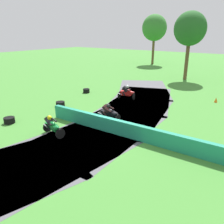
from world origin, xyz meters
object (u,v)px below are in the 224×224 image
at_px(motorcycle_lead_green, 52,126).
at_px(tire_stack_mid_a, 9,120).
at_px(traffic_cone, 216,100).
at_px(tire_stack_mid_b, 60,104).
at_px(motorcycle_chase_black, 109,113).
at_px(motorcycle_trailing_red, 127,92).
at_px(tire_stack_far, 86,91).

bearing_deg(motorcycle_lead_green, tire_stack_mid_a, -174.43).
distance_m(motorcycle_lead_green, traffic_cone, 14.30).
xyz_separation_m(tire_stack_mid_a, tire_stack_mid_b, (0.04, 4.52, 0.00)).
xyz_separation_m(motorcycle_lead_green, tire_stack_mid_a, (-3.94, -0.38, -0.44)).
bearing_deg(traffic_cone, tire_stack_mid_a, -127.78).
bearing_deg(motorcycle_chase_black, traffic_cone, 61.31).
bearing_deg(traffic_cone, motorcycle_lead_green, -116.15).
height_order(motorcycle_trailing_red, tire_stack_mid_a, motorcycle_trailing_red).
height_order(tire_stack_mid_a, traffic_cone, traffic_cone).
xyz_separation_m(motorcycle_lead_green, motorcycle_chase_black, (1.35, 3.78, -0.01)).
relative_size(tire_stack_mid_b, tire_stack_far, 1.10).
distance_m(motorcycle_chase_black, motorcycle_trailing_red, 5.60).
xyz_separation_m(motorcycle_trailing_red, tire_stack_mid_a, (-3.43, -9.44, -0.45)).
bearing_deg(tire_stack_far, motorcycle_trailing_red, 3.81).
bearing_deg(motorcycle_lead_green, motorcycle_chase_black, 70.38).
xyz_separation_m(motorcycle_trailing_red, traffic_cone, (6.82, 3.77, -0.43)).
relative_size(motorcycle_lead_green, traffic_cone, 3.87).
xyz_separation_m(motorcycle_chase_black, tire_stack_far, (-6.50, 4.97, -0.43)).
height_order(motorcycle_lead_green, tire_stack_far, motorcycle_lead_green).
relative_size(motorcycle_trailing_red, tire_stack_far, 2.65).
distance_m(motorcycle_chase_black, tire_stack_mid_a, 6.75).
bearing_deg(tire_stack_far, tire_stack_mid_a, -82.46).
relative_size(motorcycle_chase_black, tire_stack_far, 2.60).
height_order(motorcycle_lead_green, motorcycle_chase_black, motorcycle_lead_green).
distance_m(motorcycle_lead_green, tire_stack_far, 10.16).
distance_m(motorcycle_trailing_red, tire_stack_far, 4.67).
relative_size(motorcycle_trailing_red, tire_stack_mid_b, 2.42).
relative_size(motorcycle_chase_black, tire_stack_mid_b, 2.37).
xyz_separation_m(motorcycle_lead_green, tire_stack_far, (-5.15, 8.75, -0.44)).
xyz_separation_m(motorcycle_trailing_red, tire_stack_far, (-4.64, -0.31, -0.45)).
distance_m(motorcycle_lead_green, tire_stack_mid_a, 3.99).
distance_m(motorcycle_chase_black, tire_stack_mid_b, 5.28).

